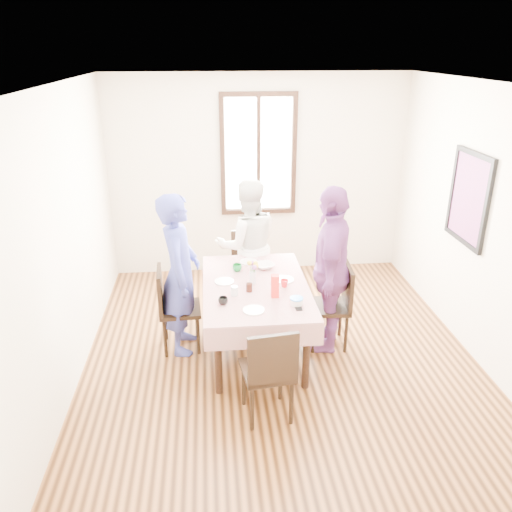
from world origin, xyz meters
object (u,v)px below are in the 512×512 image
object	(u,v)px
person_far	(247,245)
chair_right	(328,306)
chair_near	(267,370)
chair_far	(248,271)
person_right	(329,269)
dining_table	(256,319)
person_left	(180,274)
chair_left	(180,309)

from	to	relation	value
person_far	chair_right	bearing A→B (deg)	122.90
chair_near	person_far	world-z (taller)	person_far
chair_far	person_right	xyz separation A→B (m)	(0.76, -0.98, 0.43)
chair_right	person_far	size ratio (longest dim) A/B	0.57
dining_table	person_far	size ratio (longest dim) A/B	0.93
person_left	dining_table	bearing A→B (deg)	-97.41
chair_near	person_left	distance (m)	1.45
chair_right	person_left	xyz separation A→B (m)	(-1.54, 0.09, 0.39)
chair_left	person_right	world-z (taller)	person_right
person_far	person_right	size ratio (longest dim) A/B	0.91
chair_right	chair_far	size ratio (longest dim) A/B	1.00
chair_right	chair_left	bearing A→B (deg)	90.92
dining_table	chair_near	distance (m)	1.03
person_left	person_right	bearing A→B (deg)	-90.46
chair_right	chair_near	bearing A→B (deg)	148.42
chair_left	person_far	xyz separation A→B (m)	(0.78, 0.87, 0.35)
chair_near	person_left	bearing A→B (deg)	115.28
chair_left	person_far	distance (m)	1.22
chair_left	chair_right	world-z (taller)	same
person_left	person_far	size ratio (longest dim) A/B	1.06
person_far	person_right	distance (m)	1.23
chair_near	dining_table	bearing A→B (deg)	82.30
chair_far	person_left	distance (m)	1.23
dining_table	chair_right	bearing A→B (deg)	3.43
dining_table	chair_far	world-z (taller)	chair_far
dining_table	chair_near	size ratio (longest dim) A/B	1.64
chair_left	person_right	bearing A→B (deg)	83.30
chair_left	chair_near	distance (m)	1.40
chair_right	dining_table	bearing A→B (deg)	97.79
chair_right	person_left	world-z (taller)	person_left
dining_table	chair_near	world-z (taller)	chair_near
chair_left	person_left	distance (m)	0.39
chair_left	chair_far	distance (m)	1.18
chair_left	person_left	bearing A→B (deg)	86.78
chair_right	person_far	xyz separation A→B (m)	(-0.78, 0.96, 0.35)
chair_far	dining_table	bearing A→B (deg)	98.09
chair_right	person_left	bearing A→B (deg)	90.88
chair_far	chair_near	distance (m)	2.05
chair_far	person_right	world-z (taller)	person_right
dining_table	person_left	bearing A→B (deg)	169.53
chair_near	chair_left	bearing A→B (deg)	116.00
chair_near	person_right	distance (m)	1.38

